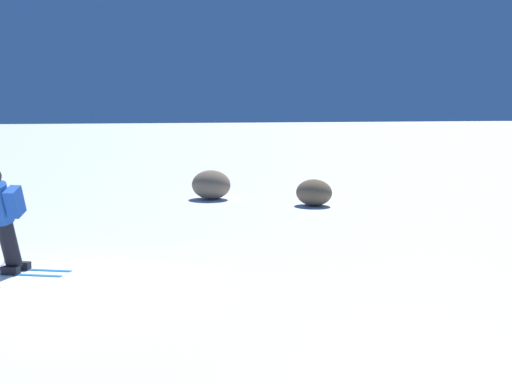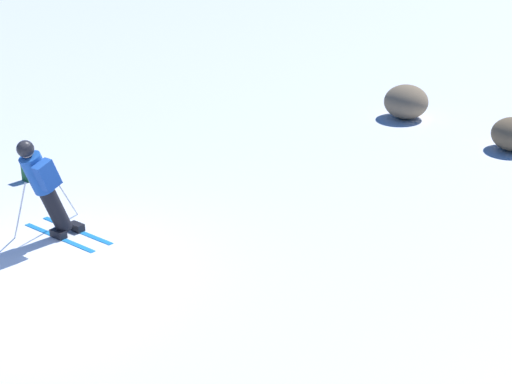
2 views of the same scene
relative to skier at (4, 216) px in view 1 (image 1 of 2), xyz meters
name	(u,v)px [view 1 (image 1 of 2)]	position (x,y,z in m)	size (l,w,h in m)	color
ground_plane	(23,290)	(0.93, 0.17, -0.98)	(300.00, 300.00, 0.00)	white
skier	(4,216)	(0.00, 0.00, 0.00)	(1.58, 1.69, 1.79)	#1E7AC6
exposed_boulder_0	(211,185)	(-8.26, 6.34, -0.55)	(1.32, 1.13, 0.86)	#7A664C
exposed_boulder_1	(314,193)	(-5.73, 8.46, -0.61)	(1.13, 0.96, 0.73)	brown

